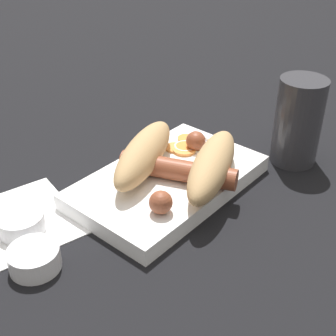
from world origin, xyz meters
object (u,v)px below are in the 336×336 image
bread_roll (177,159)px  condiment_cup_far (35,260)px  food_tray (168,182)px  drink_glass (298,121)px  sausage (180,169)px  condiment_cup_near (21,224)px

bread_roll → condiment_cup_far: size_ratio=3.72×
food_tray → drink_glass: (-0.17, 0.09, 0.05)m
food_tray → condiment_cup_far: 0.20m
sausage → condiment_cup_near: (0.18, -0.09, -0.03)m
condiment_cup_near → drink_glass: bearing=155.2°
condiment_cup_far → drink_glass: drink_glass is taller
sausage → drink_glass: size_ratio=1.35×
condiment_cup_near → drink_glass: (-0.35, 0.16, 0.05)m
food_tray → sausage: size_ratio=1.50×
food_tray → bread_roll: 0.04m
food_tray → drink_glass: 0.20m
sausage → bread_roll: bearing=-108.8°
food_tray → sausage: bearing=106.0°
condiment_cup_near → drink_glass: 0.38m
food_tray → sausage: 0.03m
bread_roll → condiment_cup_near: bread_roll is taller
sausage → condiment_cup_near: sausage is taller
food_tray → condiment_cup_far: (0.20, -0.01, -0.00)m
food_tray → sausage: (-0.00, 0.02, 0.02)m
bread_roll → food_tray: bearing=-54.7°
food_tray → condiment_cup_near: bearing=-22.5°
condiment_cup_far → sausage: bearing=172.0°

